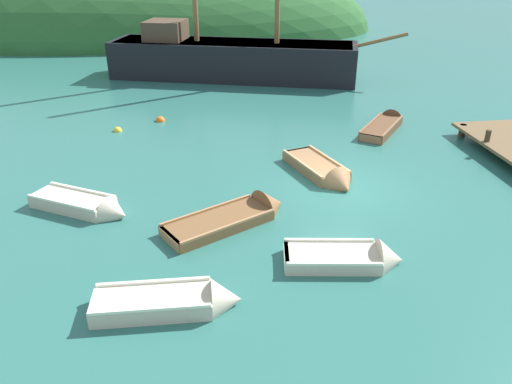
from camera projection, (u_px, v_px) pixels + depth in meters
ground_plane at (344, 189)px, 16.55m from camera, size 120.00×120.00×0.00m
shore_hill at (136, 33)px, 45.22m from camera, size 43.29×20.26×13.91m
sailing_ship at (231, 64)px, 29.68m from camera, size 16.82×7.34×12.56m
rowboat_portside at (352, 260)px, 12.67m from camera, size 3.13×1.56×1.11m
rowboat_near_dock at (324, 173)px, 17.37m from camera, size 2.15×3.64×1.13m
rowboat_outer_right at (239, 217)px, 14.67m from camera, size 4.00×2.93×1.19m
rowboat_far at (175, 303)px, 11.08m from camera, size 3.30×1.11×0.99m
rowboat_center at (86, 207)px, 15.13m from camera, size 3.28×2.50×0.98m
rowboat_outer_left at (385, 126)px, 21.92m from camera, size 3.12×3.66×0.98m
buoy_orange at (160, 121)px, 22.83m from camera, size 0.44×0.44×0.44m
buoy_yellow at (118, 131)px, 21.62m from camera, size 0.37×0.37×0.37m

